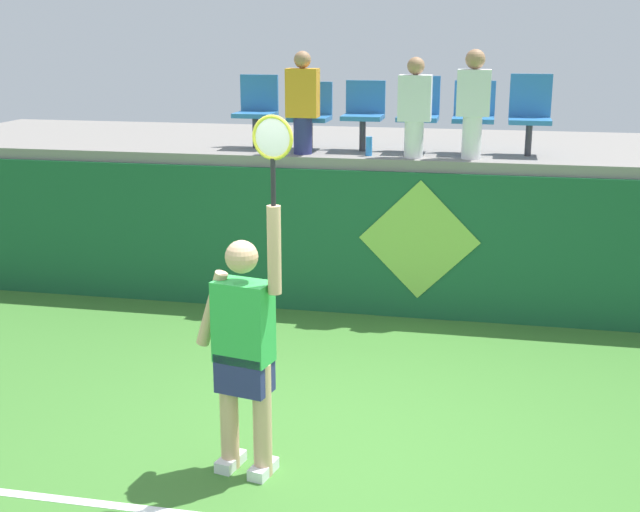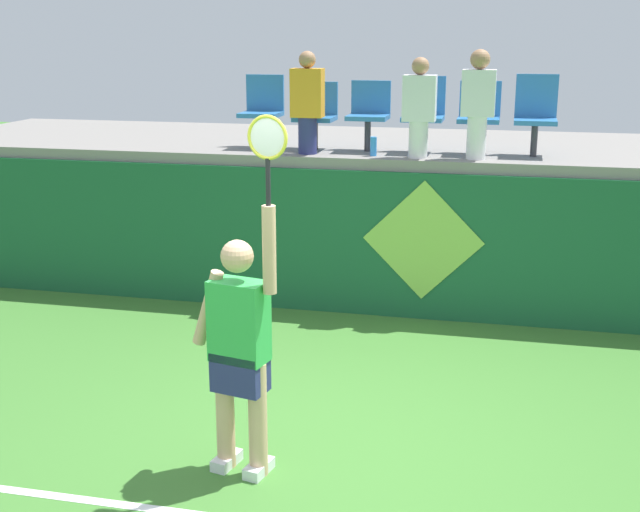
# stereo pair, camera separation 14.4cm
# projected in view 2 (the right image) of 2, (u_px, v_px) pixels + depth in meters

# --- Properties ---
(ground_plane) EXTENTS (40.00, 40.00, 0.00)m
(ground_plane) POSITION_uv_depth(u_px,v_px,m) (315.00, 451.00, 6.14)
(ground_plane) COLOR #3D752D
(court_back_wall) EXTENTS (11.75, 0.20, 1.57)m
(court_back_wall) POSITION_uv_depth(u_px,v_px,m) (383.00, 243.00, 8.95)
(court_back_wall) COLOR #195633
(court_back_wall) RESTS_ON ground_plane
(spectator_platform) EXTENTS (11.75, 2.99, 0.12)m
(spectator_platform) POSITION_uv_depth(u_px,v_px,m) (403.00, 147.00, 10.09)
(spectator_platform) COLOR gray
(spectator_platform) RESTS_ON court_back_wall
(tennis_player) EXTENTS (0.74, 0.33, 2.48)m
(tennis_player) POSITION_uv_depth(u_px,v_px,m) (240.00, 345.00, 5.64)
(tennis_player) COLOR white
(tennis_player) RESTS_ON ground_plane
(water_bottle) EXTENTS (0.07, 0.07, 0.20)m
(water_bottle) POSITION_uv_depth(u_px,v_px,m) (373.00, 146.00, 8.91)
(water_bottle) COLOR #338CE5
(water_bottle) RESTS_ON spectator_platform
(stadium_chair_0) EXTENTS (0.44, 0.42, 0.81)m
(stadium_chair_0) POSITION_uv_depth(u_px,v_px,m) (263.00, 108.00, 9.50)
(stadium_chair_0) COLOR #38383D
(stadium_chair_0) RESTS_ON spectator_platform
(stadium_chair_1) EXTENTS (0.44, 0.42, 0.74)m
(stadium_chair_1) POSITION_uv_depth(u_px,v_px,m) (316.00, 112.00, 9.38)
(stadium_chair_1) COLOR #38383D
(stadium_chair_1) RESTS_ON spectator_platform
(stadium_chair_2) EXTENTS (0.44, 0.42, 0.76)m
(stadium_chair_2) POSITION_uv_depth(u_px,v_px,m) (369.00, 112.00, 9.24)
(stadium_chair_2) COLOR #38383D
(stadium_chair_2) RESTS_ON spectator_platform
(stadium_chair_3) EXTENTS (0.44, 0.42, 0.82)m
(stadium_chair_3) POSITION_uv_depth(u_px,v_px,m) (424.00, 111.00, 9.11)
(stadium_chair_3) COLOR #38383D
(stadium_chair_3) RESTS_ON spectator_platform
(stadium_chair_4) EXTENTS (0.44, 0.42, 0.77)m
(stadium_chair_4) POSITION_uv_depth(u_px,v_px,m) (479.00, 114.00, 8.98)
(stadium_chair_4) COLOR #38383D
(stadium_chair_4) RESTS_ON spectator_platform
(stadium_chair_5) EXTENTS (0.44, 0.42, 0.85)m
(stadium_chair_5) POSITION_uv_depth(u_px,v_px,m) (536.00, 112.00, 8.86)
(stadium_chair_5) COLOR #38383D
(stadium_chair_5) RESTS_ON spectator_platform
(spectator_0) EXTENTS (0.34, 0.20, 1.09)m
(spectator_0) POSITION_uv_depth(u_px,v_px,m) (307.00, 101.00, 8.95)
(spectator_0) COLOR navy
(spectator_0) RESTS_ON spectator_platform
(spectator_1) EXTENTS (0.34, 0.20, 1.03)m
(spectator_1) POSITION_uv_depth(u_px,v_px,m) (419.00, 107.00, 8.66)
(spectator_1) COLOR white
(spectator_1) RESTS_ON spectator_platform
(spectator_2) EXTENTS (0.34, 0.20, 1.11)m
(spectator_2) POSITION_uv_depth(u_px,v_px,m) (478.00, 102.00, 8.56)
(spectator_2) COLOR white
(spectator_2) RESTS_ON spectator_platform
(wall_signage_mount) EXTENTS (1.27, 0.01, 1.50)m
(wall_signage_mount) POSITION_uv_depth(u_px,v_px,m) (420.00, 319.00, 8.96)
(wall_signage_mount) COLOR #195633
(wall_signage_mount) RESTS_ON ground_plane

